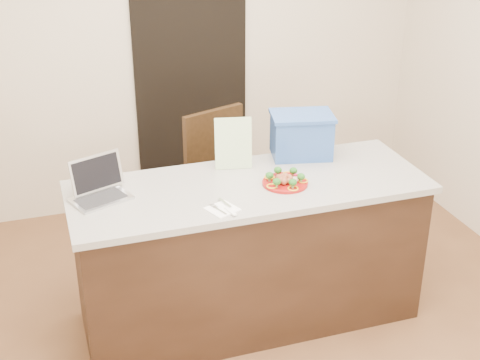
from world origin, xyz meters
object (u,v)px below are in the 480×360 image
object	(u,v)px
laptop	(99,186)
blue_box	(301,135)
plate	(285,183)
yogurt_bottle	(295,181)
island	(249,252)
chair	(219,179)
napkin	(222,209)

from	to	relation	value
laptop	blue_box	world-z (taller)	blue_box
plate	yogurt_bottle	bearing A→B (deg)	-24.76
plate	laptop	world-z (taller)	laptop
yogurt_bottle	laptop	bearing A→B (deg)	169.34
island	yogurt_bottle	xyz separation A→B (m)	(0.24, -0.09, 0.48)
yogurt_bottle	laptop	size ratio (longest dim) A/B	0.18
laptop	blue_box	size ratio (longest dim) A/B	0.84
yogurt_bottle	chair	xyz separation A→B (m)	(-0.21, 0.84, -0.34)
island	chair	xyz separation A→B (m)	(0.03, 0.75, 0.15)
napkin	blue_box	bearing A→B (deg)	38.77
island	chair	bearing A→B (deg)	87.39
yogurt_bottle	chair	world-z (taller)	chair
plate	chair	distance (m)	0.89
island	plate	xyz separation A→B (m)	(0.19, -0.07, 0.47)
napkin	laptop	world-z (taller)	laptop
napkin	chair	xyz separation A→B (m)	(0.27, 1.00, -0.31)
napkin	blue_box	size ratio (longest dim) A/B	0.34
island	plate	world-z (taller)	plate
chair	plate	bearing A→B (deg)	-98.94
blue_box	chair	world-z (taller)	blue_box
island	laptop	xyz separation A→B (m)	(-0.83, 0.11, 0.52)
plate	laptop	distance (m)	1.04
napkin	blue_box	distance (m)	0.88
napkin	chair	distance (m)	1.09
laptop	chair	world-z (taller)	laptop
napkin	laptop	bearing A→B (deg)	148.63
island	chair	size ratio (longest dim) A/B	1.93
blue_box	napkin	bearing A→B (deg)	-128.97
laptop	blue_box	xyz separation A→B (m)	(1.27, 0.18, 0.08)
plate	laptop	bearing A→B (deg)	170.12
island	laptop	world-z (taller)	laptop
napkin	laptop	xyz separation A→B (m)	(-0.60, 0.36, 0.06)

